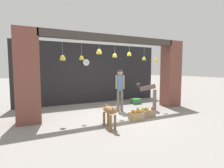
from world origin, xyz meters
The scene contains 13 objects.
ground_plane centered at (0.00, 0.00, 0.00)m, with size 60.00×60.00×0.00m, color gray.
shop_back_wall centered at (0.00, 2.55, 1.43)m, with size 7.10×0.12×2.87m, color #232326.
shop_pillar_left centered at (-2.90, 0.30, 1.43)m, with size 0.70×0.60×2.87m, color brown.
shop_pillar_right centered at (2.90, 0.30, 1.43)m, with size 0.70×0.60×2.87m, color brown.
storefront_awning centered at (-0.02, 0.12, 2.70)m, with size 5.20×0.28×0.96m.
dog centered at (-0.86, -1.26, 0.46)m, with size 0.24×0.81×0.68m.
shopkeeper centered at (0.36, 0.39, 0.97)m, with size 0.31×0.31×1.65m.
worker_stooping centered at (1.47, 0.01, 0.73)m, with size 0.63×0.72×1.09m.
fruit_crate_oranges centered at (0.28, -0.87, 0.15)m, with size 0.45×0.33×0.34m.
fruit_crate_apples centered at (0.85, -0.70, 0.14)m, with size 0.47×0.35×0.32m.
produce_box_green centered at (1.73, 1.33, 0.12)m, with size 0.41×0.41×0.25m, color #387A42.
water_bottle centered at (0.69, -0.35, 0.11)m, with size 0.07×0.07×0.24m.
wall_clock centered at (-0.34, 2.48, 1.97)m, with size 0.33×0.03×0.33m.
Camera 1 is at (-2.91, -5.58, 1.67)m, focal length 28.00 mm.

